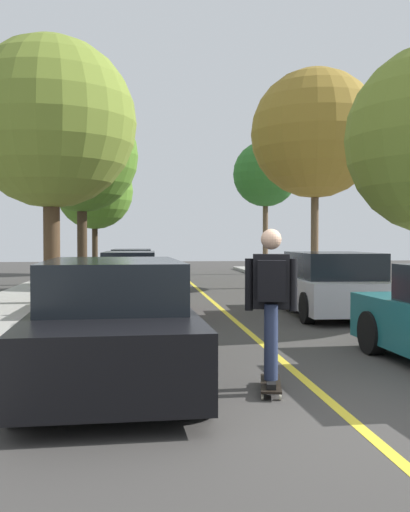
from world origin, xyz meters
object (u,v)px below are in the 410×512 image
object	(u,v)px
street_tree_left_nearest	(51,123)
fire_hydrant	(51,298)
parked_car_left_nearest	(113,322)
street_tree_left_far	(95,191)
parked_car_left_farthest	(132,264)
street_tree_right_far	(266,174)
skateboarder	(271,296)
parked_car_right_near	(330,284)
street_tree_right_near	(315,134)
parked_car_left_far	(130,272)
street_tree_left_near	(82,156)
skateboard	(271,384)
parked_car_left_near	(125,288)

from	to	relation	value
street_tree_left_nearest	fire_hydrant	size ratio (longest dim) A/B	9.30
parked_car_left_nearest	street_tree_left_far	xyz separation A→B (m)	(-1.83, 21.67, 3.32)
parked_car_left_farthest	street_tree_right_far	xyz separation A→B (m)	(6.43, 3.15, 4.22)
street_tree_left_far	street_tree_left_nearest	bearing A→B (deg)	-90.00
street_tree_left_far	skateboarder	xyz separation A→B (m)	(3.60, -22.49, -2.95)
fire_hydrant	street_tree_left_far	bearing A→B (deg)	91.15
street_tree_left_nearest	fire_hydrant	world-z (taller)	street_tree_left_nearest
skateboarder	fire_hydrant	bearing A→B (deg)	118.25
parked_car_left_nearest	parked_car_right_near	distance (m)	7.31
street_tree_right_near	skateboarder	size ratio (longest dim) A/B	4.38
street_tree_left_far	fire_hydrant	xyz separation A→B (m)	(0.33, -16.41, -3.54)
parked_car_right_near	skateboarder	size ratio (longest dim) A/B	2.53
parked_car_left_far	street_tree_left_near	bearing A→B (deg)	117.64
street_tree_right_far	skateboard	size ratio (longest dim) A/B	7.31
street_tree_right_far	skateboarder	size ratio (longest dim) A/B	3.69
parked_car_left_nearest	parked_car_left_far	size ratio (longest dim) A/B	0.99
parked_car_left_nearest	street_tree_right_near	xyz separation A→B (m)	(6.43, 12.93, 4.69)
parked_car_left_near	street_tree_left_far	world-z (taller)	street_tree_left_far
parked_car_left_nearest	parked_car_left_farthest	xyz separation A→B (m)	(0.00, 17.94, -0.06)
parked_car_left_nearest	parked_car_left_far	bearing A→B (deg)	90.00
parked_car_left_far	street_tree_left_nearest	bearing A→B (deg)	-113.36
parked_car_right_near	skateboarder	world-z (taller)	skateboarder
street_tree_right_far	skateboarder	xyz separation A→B (m)	(-4.66, -21.91, -3.79)
parked_car_right_near	skateboard	distance (m)	7.08
parked_car_left_farthest	skateboarder	bearing A→B (deg)	-84.62
parked_car_right_near	street_tree_left_nearest	xyz separation A→B (m)	(-6.43, 1.94, 3.86)
parked_car_left_far	fire_hydrant	xyz separation A→B (m)	(-1.50, -6.59, -0.16)
parked_car_left_farthest	street_tree_right_far	distance (m)	8.31
street_tree_left_near	street_tree_right_far	size ratio (longest dim) A/B	1.07
street_tree_right_near	fire_hydrant	size ratio (longest dim) A/B	10.73
parked_car_left_nearest	skateboarder	bearing A→B (deg)	-24.88
street_tree_right_near	skateboarder	distance (m)	15.15
street_tree_right_far	parked_car_left_nearest	bearing A→B (deg)	-106.97
street_tree_left_far	street_tree_right_far	xyz separation A→B (m)	(8.26, -0.59, 0.84)
street_tree_left_far	skateboard	distance (m)	23.09
street_tree_right_far	skateboard	distance (m)	22.87
parked_car_left_nearest	street_tree_right_near	bearing A→B (deg)	63.54
parked_car_right_near	street_tree_left_nearest	bearing A→B (deg)	163.20
street_tree_left_nearest	skateboarder	xyz separation A→B (m)	(3.60, -8.44, -3.47)
parked_car_left_nearest	skateboard	world-z (taller)	parked_car_left_nearest
street_tree_right_far	parked_car_right_near	bearing A→B (deg)	-96.77
parked_car_left_near	skateboarder	xyz separation A→B (m)	(1.77, -6.75, 0.45)
parked_car_left_near	street_tree_right_far	bearing A→B (deg)	67.00
parked_car_left_nearest	parked_car_left_far	xyz separation A→B (m)	(0.00, 11.85, -0.06)
parked_car_left_nearest	parked_car_left_near	bearing A→B (deg)	89.99
parked_car_left_nearest	parked_car_right_near	world-z (taller)	parked_car_left_nearest
parked_car_left_farthest	street_tree_left_far	distance (m)	5.36
parked_car_left_far	fire_hydrant	world-z (taller)	parked_car_left_far
parked_car_left_farthest	parked_car_left_far	bearing A→B (deg)	-90.01
parked_car_left_nearest	skateboarder	world-z (taller)	skateboarder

